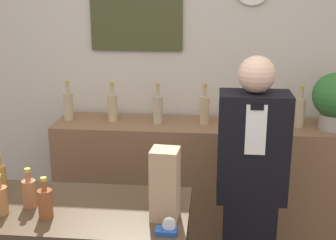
# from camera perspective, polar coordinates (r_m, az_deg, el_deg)

# --- Properties ---
(back_wall) EXTENTS (5.20, 0.09, 2.70)m
(back_wall) POSITION_cam_1_polar(r_m,az_deg,el_deg) (3.58, 0.37, 6.86)
(back_wall) COLOR beige
(back_wall) RESTS_ON ground_plane
(back_shelf) EXTENTS (2.10, 0.45, 0.97)m
(back_shelf) POSITION_cam_1_polar(r_m,az_deg,el_deg) (3.55, 3.74, -7.97)
(back_shelf) COLOR brown
(back_shelf) RESTS_ON ground_plane
(shopkeeper) EXTENTS (0.40, 0.25, 1.57)m
(shopkeeper) POSITION_cam_1_polar(r_m,az_deg,el_deg) (2.81, 10.03, -8.34)
(shopkeeper) COLOR black
(shopkeeper) RESTS_ON ground_plane
(potted_plant) EXTENTS (0.31, 0.31, 0.39)m
(potted_plant) POSITION_cam_1_polar(r_m,az_deg,el_deg) (3.39, 19.70, 2.49)
(potted_plant) COLOR #9E998E
(potted_plant) RESTS_ON back_shelf
(paper_bag) EXTENTS (0.13, 0.13, 0.33)m
(paper_bag) POSITION_cam_1_polar(r_m,az_deg,el_deg) (2.07, -0.38, -7.82)
(paper_bag) COLOR tan
(paper_bag) RESTS_ON display_counter
(tape_dispenser) EXTENTS (0.09, 0.06, 0.07)m
(tape_dispenser) POSITION_cam_1_polar(r_m,az_deg,el_deg) (2.01, -0.10, -13.12)
(tape_dispenser) COLOR #1E4799
(tape_dispenser) RESTS_ON display_counter
(counter_bottle_2) EXTENTS (0.07, 0.07, 0.19)m
(counter_bottle_2) POSITION_cam_1_polar(r_m,az_deg,el_deg) (2.53, -19.81, -6.53)
(counter_bottle_2) COLOR olive
(counter_bottle_2) RESTS_ON display_counter
(counter_bottle_3) EXTENTS (0.07, 0.07, 0.19)m
(counter_bottle_3) POSITION_cam_1_polar(r_m,az_deg,el_deg) (2.27, -19.75, -9.10)
(counter_bottle_3) COLOR #A46C3A
(counter_bottle_3) RESTS_ON display_counter
(counter_bottle_4) EXTENTS (0.07, 0.07, 0.19)m
(counter_bottle_4) POSITION_cam_1_polar(r_m,az_deg,el_deg) (2.30, -16.55, -8.46)
(counter_bottle_4) COLOR #9C633F
(counter_bottle_4) RESTS_ON display_counter
(counter_bottle_5) EXTENTS (0.07, 0.07, 0.19)m
(counter_bottle_5) POSITION_cam_1_polar(r_m,az_deg,el_deg) (2.19, -14.73, -9.69)
(counter_bottle_5) COLOR brown
(counter_bottle_5) RESTS_ON display_counter
(shelf_bottle_0) EXTENTS (0.07, 0.07, 0.29)m
(shelf_bottle_0) POSITION_cam_1_polar(r_m,az_deg,el_deg) (3.52, -12.05, 1.78)
(shelf_bottle_0) COLOR tan
(shelf_bottle_0) RESTS_ON back_shelf
(shelf_bottle_1) EXTENTS (0.07, 0.07, 0.29)m
(shelf_bottle_1) POSITION_cam_1_polar(r_m,az_deg,el_deg) (3.43, -6.77, 1.63)
(shelf_bottle_1) COLOR tan
(shelf_bottle_1) RESTS_ON back_shelf
(shelf_bottle_2) EXTENTS (0.07, 0.07, 0.29)m
(shelf_bottle_2) POSITION_cam_1_polar(r_m,az_deg,el_deg) (3.35, -1.26, 1.40)
(shelf_bottle_2) COLOR tan
(shelf_bottle_2) RESTS_ON back_shelf
(shelf_bottle_3) EXTENTS (0.07, 0.07, 0.29)m
(shelf_bottle_3) POSITION_cam_1_polar(r_m,az_deg,el_deg) (3.35, 4.47, 1.34)
(shelf_bottle_3) COLOR tan
(shelf_bottle_3) RESTS_ON back_shelf
(shelf_bottle_4) EXTENTS (0.07, 0.07, 0.29)m
(shelf_bottle_4) POSITION_cam_1_polar(r_m,az_deg,el_deg) (3.37, 10.16, 1.23)
(shelf_bottle_4) COLOR tan
(shelf_bottle_4) RESTS_ON back_shelf
(shelf_bottle_5) EXTENTS (0.07, 0.07, 0.29)m
(shelf_bottle_5) POSITION_cam_1_polar(r_m,az_deg,el_deg) (3.40, 15.79, 1.00)
(shelf_bottle_5) COLOR tan
(shelf_bottle_5) RESTS_ON back_shelf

